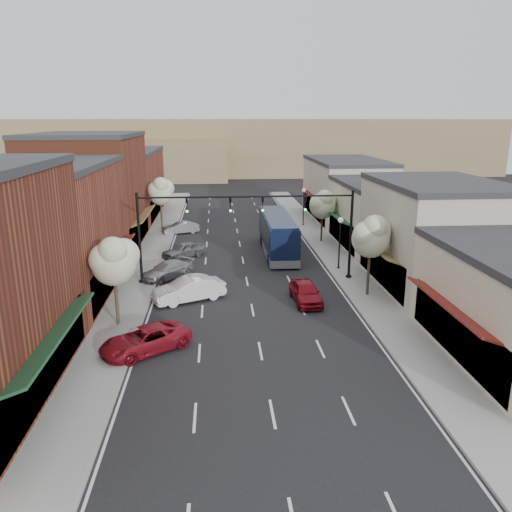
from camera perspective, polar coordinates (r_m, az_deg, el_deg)
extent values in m
plane|color=black|center=(31.18, -0.14, -7.55)|extent=(160.00, 160.00, 0.00)
cube|color=gray|center=(49.04, -11.65, 0.84)|extent=(2.80, 73.00, 0.15)
cube|color=gray|center=(49.78, 7.91, 1.24)|extent=(2.80, 73.00, 0.15)
cube|color=gray|center=(48.88, -10.02, 0.88)|extent=(0.25, 73.00, 0.17)
cube|color=gray|center=(49.50, 6.33, 1.21)|extent=(0.25, 73.00, 0.17)
cube|color=black|center=(24.49, -23.37, -11.52)|extent=(0.60, 11.90, 2.60)
cube|color=#1A4327|center=(23.63, -21.91, -8.35)|extent=(1.07, 9.80, 0.49)
cube|color=brown|center=(37.47, -23.29, 2.35)|extent=(9.00, 14.00, 9.00)
cube|color=#2D2D30|center=(36.80, -24.07, 9.49)|extent=(9.20, 14.10, 0.40)
cube|color=black|center=(37.05, -16.66, -1.81)|extent=(0.60, 11.90, 2.60)
cube|color=maroon|center=(36.49, -15.61, 0.46)|extent=(1.07, 9.80, 0.49)
cube|color=brown|center=(50.58, -18.46, 6.80)|extent=(9.00, 14.00, 10.50)
cube|color=#2D2D30|center=(50.12, -19.00, 12.96)|extent=(9.20, 14.10, 0.40)
cube|color=black|center=(50.38, -13.46, 2.91)|extent=(0.60, 11.90, 2.60)
cube|color=brown|center=(49.96, -12.66, 4.61)|extent=(1.07, 9.80, 0.49)
cube|color=brown|center=(66.25, -15.15, 7.84)|extent=(9.00, 18.00, 8.00)
cube|color=#2D2D30|center=(65.86, -15.41, 11.46)|extent=(9.20, 18.10, 0.40)
cube|color=black|center=(65.95, -11.40, 5.93)|extent=(0.60, 15.30, 2.60)
cube|color=#1A4327|center=(65.63, -10.77, 7.24)|extent=(1.07, 12.60, 0.49)
cube|color=black|center=(27.82, 22.33, -8.14)|extent=(0.60, 10.20, 2.60)
cube|color=maroon|center=(26.93, 21.12, -5.35)|extent=(1.07, 8.40, 0.49)
cube|color=beige|center=(39.04, 19.79, 2.06)|extent=(8.00, 12.00, 7.50)
cube|color=#2D2D30|center=(38.38, 20.33, 7.80)|extent=(8.20, 12.10, 0.40)
cube|color=black|center=(38.22, 14.43, -1.12)|extent=(0.60, 10.20, 2.60)
cube|color=brown|center=(37.58, 13.43, 1.04)|extent=(1.07, 8.40, 0.49)
cube|color=beige|center=(50.12, 14.22, 4.43)|extent=(8.00, 12.00, 6.00)
cube|color=#2D2D30|center=(49.63, 14.46, 8.06)|extent=(8.20, 12.10, 0.40)
cube|color=black|center=(49.35, 10.03, 2.84)|extent=(0.60, 10.20, 2.60)
cube|color=#1A4327|center=(48.85, 9.20, 4.55)|extent=(1.07, 8.40, 0.49)
cube|color=beige|center=(63.28, 10.26, 7.33)|extent=(8.00, 16.00, 7.00)
cube|color=#2D2D30|center=(62.88, 10.42, 10.67)|extent=(8.20, 16.10, 0.40)
cube|color=black|center=(62.74, 6.89, 5.64)|extent=(0.60, 13.60, 2.60)
cube|color=maroon|center=(62.35, 6.20, 7.00)|extent=(1.07, 11.20, 0.49)
cube|color=#7A6647|center=(118.79, -3.52, 12.46)|extent=(120.00, 30.00, 12.00)
cube|color=#7A6647|center=(109.33, -16.82, 10.53)|extent=(50.00, 20.00, 8.00)
cylinder|color=black|center=(39.86, 10.52, -2.38)|extent=(0.44, 0.44, 0.30)
cylinder|color=black|center=(38.98, 10.76, 2.31)|extent=(0.20, 0.20, 7.00)
cylinder|color=black|center=(37.54, 5.05, 6.85)|extent=(8.00, 0.14, 0.14)
imported|color=black|center=(37.71, 5.64, 5.95)|extent=(0.18, 0.46, 1.10)
sphere|color=#19E533|center=(37.66, 5.65, 5.29)|extent=(0.18, 0.18, 0.18)
imported|color=black|center=(37.28, 0.76, 5.91)|extent=(0.18, 0.46, 1.10)
sphere|color=#19E533|center=(37.24, 0.78, 5.24)|extent=(0.18, 0.18, 0.18)
cylinder|color=black|center=(38.98, -12.88, -2.93)|extent=(0.44, 0.44, 0.30)
cylinder|color=black|center=(38.08, -13.18, 1.86)|extent=(0.20, 0.20, 7.00)
cylinder|color=black|center=(37.08, -7.32, 6.67)|extent=(8.00, 0.14, 0.14)
imported|color=black|center=(37.20, -7.91, 5.74)|extent=(0.18, 0.46, 1.10)
sphere|color=#19E533|center=(37.15, -7.89, 5.07)|extent=(0.18, 0.18, 0.18)
imported|color=black|center=(37.14, -2.95, 5.86)|extent=(0.18, 0.46, 1.10)
sphere|color=#19E533|center=(37.10, -2.93, 5.19)|extent=(0.18, 0.18, 0.18)
cylinder|color=#47382B|center=(35.77, 12.74, -1.71)|extent=(0.20, 0.20, 3.71)
sphere|color=#ADB78D|center=(35.17, 12.96, 1.90)|extent=(2.60, 2.60, 2.60)
sphere|color=#ADB78D|center=(35.50, 13.63, 2.75)|extent=(2.00, 2.00, 2.00)
sphere|color=#ADB78D|center=(34.70, 12.51, 2.33)|extent=(1.90, 1.90, 1.90)
sphere|color=#ADB78D|center=(34.54, 13.45, 3.20)|extent=(1.70, 1.70, 1.70)
cylinder|color=#47382B|center=(50.83, 7.51, 3.39)|extent=(0.20, 0.20, 3.33)
sphere|color=#ADB78D|center=(50.44, 7.59, 5.70)|extent=(2.60, 2.60, 2.60)
sphere|color=#ADB78D|center=(50.76, 8.10, 6.22)|extent=(2.00, 2.00, 2.00)
sphere|color=#ADB78D|center=(50.01, 7.23, 5.99)|extent=(1.90, 1.90, 1.90)
sphere|color=#ADB78D|center=(49.84, 7.86, 6.54)|extent=(1.70, 1.70, 1.70)
cylinder|color=#47382B|center=(31.06, -15.65, -4.75)|extent=(0.20, 0.20, 3.52)
sphere|color=#ADB78D|center=(30.40, -15.95, -0.85)|extent=(2.60, 2.60, 2.60)
sphere|color=#ADB78D|center=(30.47, -14.98, 0.12)|extent=(2.00, 2.00, 2.00)
sphere|color=#ADB78D|center=(30.11, -16.85, -0.42)|extent=(1.90, 1.90, 1.90)
sphere|color=#ADB78D|center=(29.67, -16.07, 0.51)|extent=(1.70, 1.70, 1.70)
cylinder|color=#47382B|center=(55.90, -10.74, 4.61)|extent=(0.20, 0.20, 3.84)
sphere|color=#ADB78D|center=(55.51, -10.87, 7.05)|extent=(2.60, 2.60, 2.60)
sphere|color=#ADB78D|center=(55.69, -10.34, 7.60)|extent=(2.00, 2.00, 2.00)
sphere|color=#ADB78D|center=(55.21, -11.33, 7.36)|extent=(1.90, 1.90, 1.90)
sphere|color=#ADB78D|center=(54.88, -10.87, 7.96)|extent=(1.70, 1.70, 1.70)
cylinder|color=black|center=(42.13, 9.40, -1.42)|extent=(0.28, 0.28, 0.20)
cylinder|color=black|center=(41.63, 9.51, 1.08)|extent=(0.12, 0.12, 4.00)
sphere|color=white|center=(41.14, 9.65, 4.08)|extent=(0.44, 0.44, 0.44)
cylinder|color=black|center=(58.74, 5.39, 3.53)|extent=(0.28, 0.28, 0.20)
cylinder|color=black|center=(58.38, 5.44, 5.35)|extent=(0.12, 0.12, 4.00)
sphere|color=white|center=(58.03, 5.49, 7.51)|extent=(0.44, 0.44, 0.44)
cube|color=black|center=(46.36, 2.47, 2.64)|extent=(2.55, 11.55, 2.92)
cube|color=#595B60|center=(46.68, 2.45, 0.99)|extent=(2.57, 11.57, 0.67)
cube|color=black|center=(46.27, 2.47, 3.12)|extent=(2.60, 10.63, 1.06)
cube|color=black|center=(46.04, 2.49, 4.47)|extent=(2.34, 11.09, 0.24)
cube|color=black|center=(40.70, 3.41, 1.67)|extent=(2.00, 0.09, 1.15)
cylinder|color=black|center=(42.69, 1.56, -0.43)|extent=(0.31, 1.00, 1.00)
cylinder|color=black|center=(42.98, 4.57, -0.36)|extent=(0.31, 1.00, 1.00)
cylinder|color=black|center=(50.10, 0.67, 1.98)|extent=(0.31, 1.00, 1.00)
cylinder|color=black|center=(50.35, 3.25, 2.02)|extent=(0.31, 1.00, 1.00)
cylinder|color=black|center=(48.80, 0.81, 1.61)|extent=(0.31, 1.00, 1.00)
cylinder|color=black|center=(49.05, 3.45, 1.65)|extent=(0.31, 1.00, 1.00)
imported|color=maroon|center=(34.30, 5.69, -4.11)|extent=(1.95, 4.41, 1.48)
imported|color=maroon|center=(27.85, -12.56, -9.33)|extent=(5.32, 4.69, 1.37)
imported|color=silver|center=(34.71, -7.70, -3.79)|extent=(5.27, 3.65, 1.65)
imported|color=#949599|center=(39.76, -10.12, -1.62)|extent=(4.50, 4.64, 1.34)
imported|color=slate|center=(45.56, -8.28, 0.70)|extent=(4.24, 3.84, 1.40)
imported|color=#9A999F|center=(55.19, -8.59, 3.22)|extent=(4.14, 2.54, 1.29)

